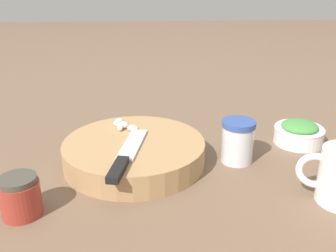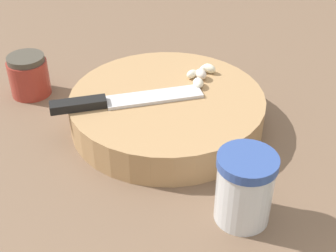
% 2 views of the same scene
% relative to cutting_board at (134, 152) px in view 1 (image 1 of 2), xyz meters
% --- Properties ---
extents(ground_plane, '(5.00, 5.00, 0.00)m').
position_rel_cutting_board_xyz_m(ground_plane, '(-0.10, 0.04, -0.03)').
color(ground_plane, brown).
extents(cutting_board, '(0.30, 0.30, 0.05)m').
position_rel_cutting_board_xyz_m(cutting_board, '(0.00, 0.00, 0.00)').
color(cutting_board, tan).
rests_on(cutting_board, ground_plane).
extents(chef_knife, '(0.07, 0.23, 0.01)m').
position_rel_cutting_board_xyz_m(chef_knife, '(0.01, 0.07, 0.03)').
color(chef_knife, black).
rests_on(chef_knife, cutting_board).
extents(garlic_cloves, '(0.06, 0.06, 0.02)m').
position_rel_cutting_board_xyz_m(garlic_cloves, '(0.03, -0.07, 0.03)').
color(garlic_cloves, '#EFE7CE').
rests_on(garlic_cloves, cutting_board).
extents(herb_bowl, '(0.12, 0.12, 0.06)m').
position_rel_cutting_board_xyz_m(herb_bowl, '(-0.39, -0.08, 0.00)').
color(herb_bowl, white).
rests_on(herb_bowl, ground_plane).
extents(spice_jar, '(0.07, 0.07, 0.09)m').
position_rel_cutting_board_xyz_m(spice_jar, '(-0.22, 0.00, 0.02)').
color(spice_jar, silver).
rests_on(spice_jar, ground_plane).
extents(honey_jar, '(0.07, 0.07, 0.07)m').
position_rel_cutting_board_xyz_m(honey_jar, '(0.18, 0.17, 0.01)').
color(honey_jar, '#9E3328').
rests_on(honey_jar, ground_plane).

